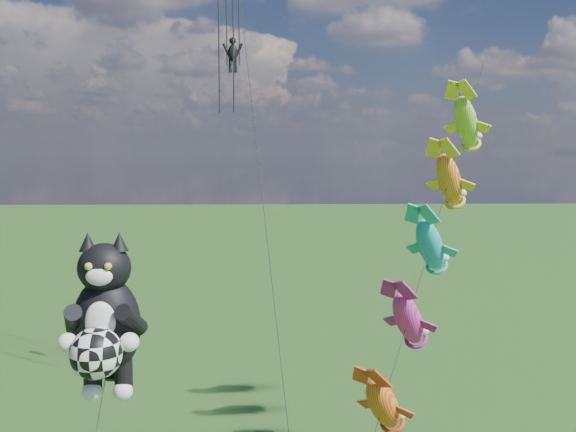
{
  "coord_description": "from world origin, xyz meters",
  "views": [
    {
      "loc": [
        8.52,
        -19.31,
        13.63
      ],
      "look_at": [
        9.45,
        10.06,
        10.72
      ],
      "focal_mm": 40.0,
      "sensor_mm": 36.0,
      "label": 1
    }
  ],
  "objects": [
    {
      "name": "cat_kite_rig",
      "position": [
        2.92,
        2.3,
        7.95
      ],
      "size": [
        2.72,
        4.28,
        10.93
      ],
      "rotation": [
        0.0,
        0.0,
        -0.22
      ],
      "color": "brown",
      "rests_on": "ground"
    },
    {
      "name": "fish_windsock_rig",
      "position": [
        14.88,
        5.38,
        10.01
      ],
      "size": [
        8.95,
        13.35,
        17.8
      ],
      "rotation": [
        0.0,
        0.0,
        -0.26
      ],
      "color": "brown",
      "rests_on": "ground"
    },
    {
      "name": "parafoil_rig",
      "position": [
        6.79,
        14.07,
        19.97
      ],
      "size": [
        3.9,
        17.26,
        28.2
      ],
      "rotation": [
        0.0,
        0.0,
        0.26
      ],
      "color": "brown",
      "rests_on": "ground"
    }
  ]
}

